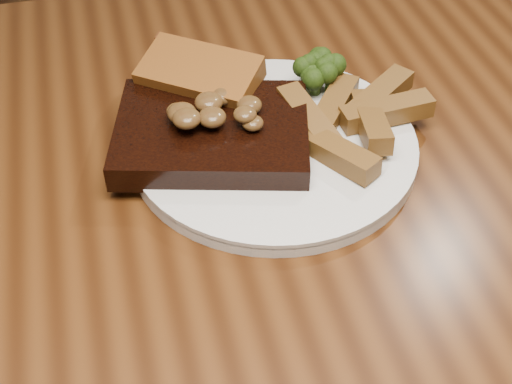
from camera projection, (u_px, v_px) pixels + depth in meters
dining_table at (247, 280)px, 0.71m from camera, size 1.60×0.90×0.75m
chair_far at (203, 61)px, 1.38m from camera, size 0.48×0.48×0.81m
plate at (274, 147)px, 0.71m from camera, size 0.29×0.29×0.01m
steak at (212, 133)px, 0.69m from camera, size 0.21×0.18×0.03m
steak_bone at (226, 180)px, 0.65m from camera, size 0.15×0.05×0.02m
mushroom_pile at (216, 110)px, 0.67m from camera, size 0.08×0.08×0.03m
garlic_bread at (201, 91)px, 0.74m from camera, size 0.14×0.12×0.03m
potato_wedges at (348, 118)px, 0.71m from camera, size 0.12×0.12×0.02m
broccoli_cluster at (305, 77)px, 0.75m from camera, size 0.07×0.07×0.04m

